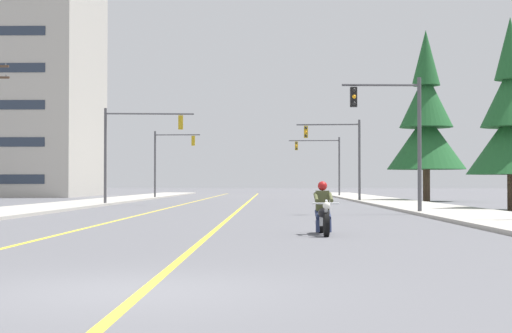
% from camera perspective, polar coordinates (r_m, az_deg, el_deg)
% --- Properties ---
extents(ground_plane, '(400.00, 400.00, 0.00)m').
position_cam_1_polar(ground_plane, '(10.31, -9.56, -9.06)').
color(ground_plane, '#5B5B60').
extents(lane_stripe_center, '(0.16, 100.00, 0.01)m').
position_cam_1_polar(lane_stripe_center, '(55.08, -0.67, -2.69)').
color(lane_stripe_center, yellow).
rests_on(lane_stripe_center, ground).
extents(lane_stripe_left, '(0.16, 100.00, 0.01)m').
position_cam_1_polar(lane_stripe_left, '(55.36, -4.92, -2.68)').
color(lane_stripe_left, yellow).
rests_on(lane_stripe_left, ground).
extents(sidewalk_kerb_right, '(4.40, 110.00, 0.14)m').
position_cam_1_polar(sidewalk_kerb_right, '(50.79, 10.80, -2.72)').
color(sidewalk_kerb_right, '#ADA89E').
rests_on(sidewalk_kerb_right, ground).
extents(sidewalk_kerb_left, '(4.40, 110.00, 0.14)m').
position_cam_1_polar(sidewalk_kerb_left, '(51.56, -12.81, -2.69)').
color(sidewalk_kerb_left, '#ADA89E').
rests_on(sidewalk_kerb_left, ground).
extents(motorcycle_with_rider, '(0.70, 2.19, 1.46)m').
position_cam_1_polar(motorcycle_with_rider, '(21.21, 4.98, -3.45)').
color(motorcycle_with_rider, black).
rests_on(motorcycle_with_rider, ground).
extents(traffic_signal_near_right, '(3.60, 0.46, 6.20)m').
position_cam_1_polar(traffic_signal_near_right, '(35.56, 10.41, 2.99)').
color(traffic_signal_near_right, '#47474C').
rests_on(traffic_signal_near_right, ground).
extents(traffic_signal_near_left, '(5.71, 0.67, 6.20)m').
position_cam_1_polar(traffic_signal_near_left, '(50.02, -9.15, 1.92)').
color(traffic_signal_near_left, '#47474C').
rests_on(traffic_signal_near_left, ground).
extents(traffic_signal_mid_right, '(4.82, 0.47, 6.20)m').
position_cam_1_polar(traffic_signal_mid_right, '(58.79, 6.29, 1.39)').
color(traffic_signal_mid_right, '#47474C').
rests_on(traffic_signal_mid_right, ground).
extents(traffic_signal_mid_left, '(4.26, 0.39, 6.20)m').
position_cam_1_polar(traffic_signal_mid_left, '(71.48, -6.52, 0.90)').
color(traffic_signal_mid_left, '#47474C').
rests_on(traffic_signal_mid_left, ground).
extents(traffic_signal_far_right, '(5.33, 0.43, 6.20)m').
position_cam_1_polar(traffic_signal_far_right, '(80.79, 5.07, 0.70)').
color(traffic_signal_far_right, '#47474C').
rests_on(traffic_signal_far_right, ground).
extents(conifer_tree_right_verge_near, '(4.54, 4.54, 10.00)m').
position_cam_1_polar(conifer_tree_right_verge_near, '(41.98, 18.27, 3.17)').
color(conifer_tree_right_verge_near, '#423023').
rests_on(conifer_tree_right_verge_near, ground).
extents(conifer_tree_right_verge_far, '(6.05, 6.05, 13.32)m').
position_cam_1_polar(conifer_tree_right_verge_far, '(61.36, 12.43, 3.19)').
color(conifer_tree_right_verge_far, '#4C3828').
rests_on(conifer_tree_right_verge_far, ground).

